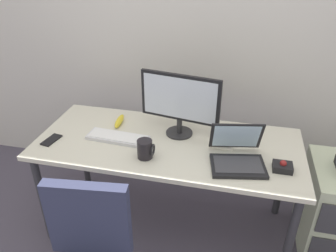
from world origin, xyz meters
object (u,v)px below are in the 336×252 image
at_px(trackball_mouse, 283,167).
at_px(paper_notepad, 222,140).
at_px(cell_phone, 51,140).
at_px(coffee_mug, 145,149).
at_px(monitor_main, 180,101).
at_px(laptop, 237,155).
at_px(banana, 119,121).
at_px(keyboard, 118,137).

xyz_separation_m(trackball_mouse, paper_notepad, (-0.36, 0.24, -0.02)).
bearing_deg(cell_phone, coffee_mug, 5.81).
bearing_deg(monitor_main, coffee_mug, -114.22).
relative_size(monitor_main, laptop, 1.46).
height_order(trackball_mouse, coffee_mug, coffee_mug).
relative_size(laptop, paper_notepad, 1.75).
bearing_deg(trackball_mouse, banana, 164.60).
bearing_deg(laptop, cell_phone, -178.35).
xyz_separation_m(paper_notepad, banana, (-0.74, 0.07, 0.01)).
bearing_deg(banana, paper_notepad, -5.15).
bearing_deg(paper_notepad, trackball_mouse, -33.07).
distance_m(keyboard, paper_notepad, 0.68).
relative_size(coffee_mug, cell_phone, 0.82).
relative_size(paper_notepad, banana, 1.09).
height_order(trackball_mouse, cell_phone, trackball_mouse).
bearing_deg(cell_phone, banana, 51.30).
distance_m(laptop, trackball_mouse, 0.26).
height_order(monitor_main, trackball_mouse, monitor_main).
height_order(keyboard, coffee_mug, coffee_mug).
distance_m(paper_notepad, banana, 0.74).
height_order(monitor_main, cell_phone, monitor_main).
height_order(monitor_main, keyboard, monitor_main).
distance_m(trackball_mouse, coffee_mug, 0.80).
distance_m(monitor_main, trackball_mouse, 0.74).
bearing_deg(banana, trackball_mouse, -15.40).
bearing_deg(trackball_mouse, paper_notepad, 146.93).
height_order(coffee_mug, banana, coffee_mug).
relative_size(paper_notepad, cell_phone, 1.46).
bearing_deg(trackball_mouse, coffee_mug, -175.95).
distance_m(coffee_mug, banana, 0.47).
distance_m(monitor_main, coffee_mug, 0.39).
height_order(keyboard, banana, banana).
bearing_deg(coffee_mug, trackball_mouse, 4.05).
xyz_separation_m(laptop, banana, (-0.84, 0.28, -0.03)).
relative_size(keyboard, coffee_mug, 3.57).
xyz_separation_m(monitor_main, paper_notepad, (0.29, -0.03, -0.24)).
relative_size(monitor_main, trackball_mouse, 4.82).
relative_size(cell_phone, banana, 0.75).
distance_m(laptop, cell_phone, 1.19).
xyz_separation_m(monitor_main, laptop, (0.40, -0.24, -0.19)).
bearing_deg(coffee_mug, paper_notepad, 33.97).
relative_size(laptop, banana, 1.91).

